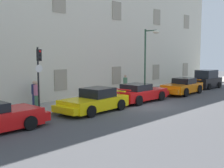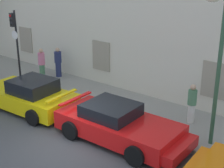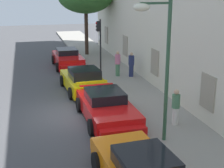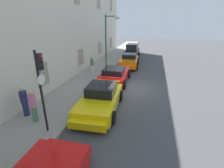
{
  "view_description": "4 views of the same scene",
  "coord_description": "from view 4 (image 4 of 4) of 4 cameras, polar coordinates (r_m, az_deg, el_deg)",
  "views": [
    {
      "loc": [
        -15.37,
        -11.44,
        3.51
      ],
      "look_at": [
        -0.79,
        2.23,
        1.36
      ],
      "focal_mm": 46.22,
      "sensor_mm": 36.0,
      "label": 1
    },
    {
      "loc": [
        7.61,
        -7.32,
        6.12
      ],
      "look_at": [
        0.34,
        1.89,
        1.81
      ],
      "focal_mm": 54.14,
      "sensor_mm": 36.0,
      "label": 2
    },
    {
      "loc": [
        14.83,
        -2.08,
        5.84
      ],
      "look_at": [
        -1.49,
        2.23,
        0.92
      ],
      "focal_mm": 53.48,
      "sensor_mm": 36.0,
      "label": 3
    },
    {
      "loc": [
        -11.74,
        -1.73,
        4.87
      ],
      "look_at": [
        -1.79,
        0.82,
        0.92
      ],
      "focal_mm": 26.17,
      "sensor_mm": 36.0,
      "label": 4
    }
  ],
  "objects": [
    {
      "name": "pedestrian_strolling",
      "position": [
        9.71,
        -28.27,
        -5.42
      ],
      "size": [
        0.54,
        0.54,
        1.62
      ],
      "color": "navy",
      "rests_on": "sidewalk"
    },
    {
      "name": "sportscar_tail_end",
      "position": [
        18.95,
        5.97,
        7.99
      ],
      "size": [
        4.78,
        2.33,
        1.37
      ],
      "color": "orange",
      "rests_on": "ground"
    },
    {
      "name": "sportscar_white_middle",
      "position": [
        14.01,
        1.14,
        3.29
      ],
      "size": [
        4.93,
        2.31,
        1.31
      ],
      "color": "red",
      "rests_on": "ground"
    },
    {
      "name": "ground_plane",
      "position": [
        12.83,
        5.52,
        -1.37
      ],
      "size": [
        80.0,
        80.0,
        0.0
      ],
      "primitive_type": "plane",
      "color": "#444447"
    },
    {
      "name": "sportscar_yellow_flank",
      "position": [
        9.49,
        -4.29,
        -5.71
      ],
      "size": [
        4.76,
        2.41,
        1.4
      ],
      "color": "yellow",
      "rests_on": "ground"
    },
    {
      "name": "pedestrian_bystander",
      "position": [
        15.95,
        -6.99,
        6.65
      ],
      "size": [
        0.47,
        0.47,
        1.58
      ],
      "color": "silver",
      "rests_on": "sidewalk"
    },
    {
      "name": "pedestrian_admiring",
      "position": [
        8.94,
        -25.81,
        -6.97
      ],
      "size": [
        0.41,
        0.41,
        1.67
      ],
      "color": "#4C7F59",
      "rests_on": "sidewalk"
    },
    {
      "name": "traffic_light",
      "position": [
        7.27,
        -23.63,
        1.56
      ],
      "size": [
        0.44,
        0.36,
        3.7
      ],
      "color": "black",
      "rests_on": "sidewalk"
    },
    {
      "name": "hatchback_parked",
      "position": [
        24.36,
        7.09,
        11.34
      ],
      "size": [
        3.56,
        1.97,
        1.83
      ],
      "color": "black",
      "rests_on": "ground"
    },
    {
      "name": "building_facade",
      "position": [
        14.71,
        -24.62,
        23.87
      ],
      "size": [
        37.12,
        4.15,
        12.03
      ],
      "color": "beige",
      "rests_on": "ground"
    },
    {
      "name": "street_lamp",
      "position": [
        16.23,
        -0.62,
        17.43
      ],
      "size": [
        0.44,
        1.42,
        5.32
      ],
      "color": "#2D5138",
      "rests_on": "sidewalk"
    },
    {
      "name": "sidewalk",
      "position": [
        13.78,
        -9.62,
        0.35
      ],
      "size": [
        60.0,
        3.17,
        0.14
      ],
      "primitive_type": "cube",
      "color": "gray",
      "rests_on": "ground"
    }
  ]
}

